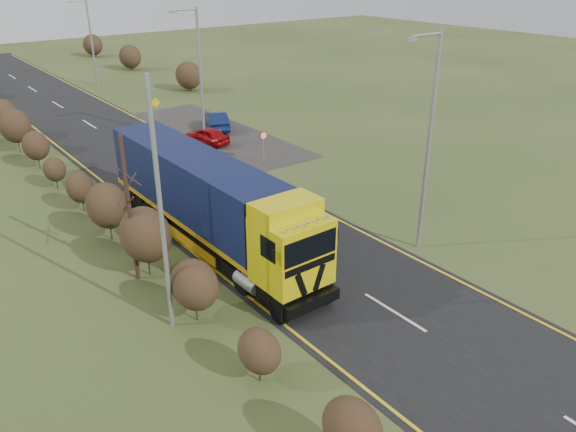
# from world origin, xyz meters

# --- Properties ---
(ground) EXTENTS (160.00, 160.00, 0.00)m
(ground) POSITION_xyz_m (0.00, 0.00, 0.00)
(ground) COLOR #36451D
(ground) RESTS_ON ground
(road) EXTENTS (8.00, 120.00, 0.02)m
(road) POSITION_xyz_m (0.00, 10.00, 0.01)
(road) COLOR black
(road) RESTS_ON ground
(layby) EXTENTS (6.00, 18.00, 0.02)m
(layby) POSITION_xyz_m (6.50, 20.00, 0.01)
(layby) COLOR #2E2B29
(layby) RESTS_ON ground
(lane_markings) EXTENTS (7.52, 116.00, 0.01)m
(lane_markings) POSITION_xyz_m (0.00, 9.69, 0.03)
(lane_markings) COLOR gold
(lane_markings) RESTS_ON road
(hedgerow) EXTENTS (2.24, 102.04, 6.05)m
(hedgerow) POSITION_xyz_m (-6.00, 7.89, 1.62)
(hedgerow) COLOR black
(hedgerow) RESTS_ON ground
(lorry) EXTENTS (2.87, 14.77, 4.11)m
(lorry) POSITION_xyz_m (-2.66, 4.77, 2.33)
(lorry) COLOR black
(lorry) RESTS_ON ground
(car_red_hatchback) EXTENTS (2.24, 3.70, 1.18)m
(car_red_hatchback) POSITION_xyz_m (4.80, 18.05, 0.59)
(car_red_hatchback) COLOR #8C0709
(car_red_hatchback) RESTS_ON ground
(car_blue_sedan) EXTENTS (2.77, 4.28, 1.33)m
(car_blue_sedan) POSITION_xyz_m (7.22, 20.83, 0.67)
(car_blue_sedan) COLOR #0A183C
(car_blue_sedan) RESTS_ON ground
(streetlight_near) EXTENTS (2.00, 0.19, 9.40)m
(streetlight_near) POSITION_xyz_m (4.56, -1.07, 5.19)
(streetlight_near) COLOR gray
(streetlight_near) RESTS_ON ground
(streetlight_mid) EXTENTS (1.93, 0.18, 9.05)m
(streetlight_mid) POSITION_xyz_m (4.49, 18.02, 4.98)
(streetlight_mid) COLOR gray
(streetlight_mid) RESTS_ON ground
(streetlight_far) EXTENTS (1.76, 0.18, 8.24)m
(streetlight_far) POSITION_xyz_m (5.70, 41.93, 4.52)
(streetlight_far) COLOR gray
(streetlight_far) RESTS_ON ground
(left_pole) EXTENTS (0.16, 0.16, 8.83)m
(left_pole) POSITION_xyz_m (-6.85, 0.25, 4.42)
(left_pole) COLOR gray
(left_pole) RESTS_ON ground
(speed_sign) EXTENTS (0.59, 0.10, 2.13)m
(speed_sign) POSITION_xyz_m (5.60, 12.32, 1.47)
(speed_sign) COLOR gray
(speed_sign) RESTS_ON ground
(warning_board) EXTENTS (0.79, 0.11, 2.06)m
(warning_board) POSITION_xyz_m (4.33, 25.02, 1.27)
(warning_board) COLOR gray
(warning_board) RESTS_ON ground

